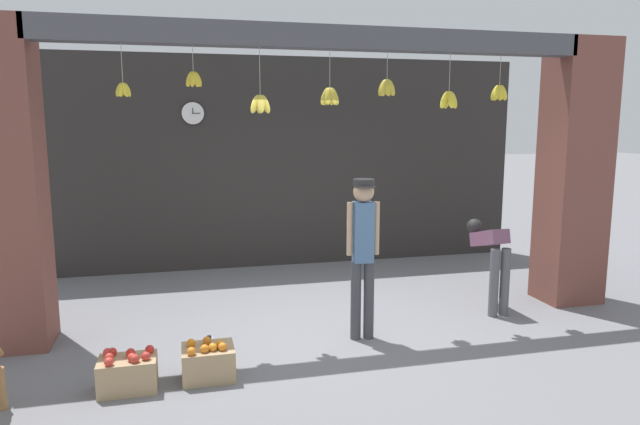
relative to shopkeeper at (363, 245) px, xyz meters
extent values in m
plane|color=slate|center=(-0.26, 0.36, -1.01)|extent=(60.00, 60.00, 0.00)
cube|color=#2D2B28|center=(-0.26, 3.36, 0.62)|extent=(7.78, 0.12, 3.27)
cube|color=brown|center=(-3.50, 0.66, 0.62)|extent=(0.70, 0.60, 3.27)
cube|color=brown|center=(2.97, 0.66, 0.62)|extent=(0.70, 0.60, 3.27)
cube|color=#4C4C51|center=(-0.26, 0.48, 2.14)|extent=(5.88, 0.24, 0.24)
cylinder|color=#B2AD99|center=(-2.32, 0.45, 1.83)|extent=(0.01, 0.01, 0.38)
ellipsoid|color=yellow|center=(-2.28, 0.45, 1.57)|extent=(0.10, 0.05, 0.15)
ellipsoid|color=yellow|center=(-2.30, 0.48, 1.57)|extent=(0.08, 0.09, 0.16)
ellipsoid|color=yellow|center=(-2.34, 0.48, 1.57)|extent=(0.08, 0.09, 0.16)
ellipsoid|color=yellow|center=(-2.36, 0.45, 1.57)|extent=(0.10, 0.05, 0.15)
ellipsoid|color=yellow|center=(-2.34, 0.41, 1.57)|extent=(0.08, 0.09, 0.16)
ellipsoid|color=yellow|center=(-2.30, 0.41, 1.57)|extent=(0.08, 0.09, 0.16)
cylinder|color=#B2AD99|center=(-1.65, 0.46, 1.89)|extent=(0.01, 0.01, 0.26)
ellipsoid|color=yellow|center=(-1.61, 0.46, 1.69)|extent=(0.11, 0.06, 0.17)
ellipsoid|color=yellow|center=(-1.62, 0.50, 1.69)|extent=(0.09, 0.10, 0.18)
ellipsoid|color=yellow|center=(-1.66, 0.50, 1.69)|extent=(0.07, 0.11, 0.17)
ellipsoid|color=yellow|center=(-1.69, 0.48, 1.69)|extent=(0.11, 0.08, 0.18)
ellipsoid|color=yellow|center=(-1.69, 0.44, 1.69)|extent=(0.11, 0.08, 0.18)
ellipsoid|color=yellow|center=(-1.66, 0.42, 1.69)|extent=(0.07, 0.11, 0.17)
ellipsoid|color=yellow|center=(-1.62, 0.43, 1.69)|extent=(0.09, 0.10, 0.18)
cylinder|color=#B2AD99|center=(-0.99, 0.43, 1.78)|extent=(0.01, 0.01, 0.48)
ellipsoid|color=yellow|center=(-0.93, 0.43, 1.44)|extent=(0.14, 0.07, 0.21)
ellipsoid|color=yellow|center=(-0.99, 0.48, 1.44)|extent=(0.07, 0.14, 0.21)
ellipsoid|color=yellow|center=(-1.04, 0.43, 1.44)|extent=(0.14, 0.07, 0.21)
ellipsoid|color=yellow|center=(-0.99, 0.38, 1.44)|extent=(0.07, 0.14, 0.21)
cylinder|color=#B2AD99|center=(-0.22, 0.52, 1.82)|extent=(0.01, 0.01, 0.39)
ellipsoid|color=gold|center=(-0.17, 0.52, 1.53)|extent=(0.14, 0.07, 0.21)
ellipsoid|color=gold|center=(-0.20, 0.57, 1.53)|extent=(0.11, 0.13, 0.22)
ellipsoid|color=gold|center=(-0.25, 0.57, 1.53)|extent=(0.11, 0.13, 0.22)
ellipsoid|color=gold|center=(-0.27, 0.52, 1.53)|extent=(0.14, 0.07, 0.21)
ellipsoid|color=gold|center=(-0.25, 0.48, 1.53)|extent=(0.11, 0.13, 0.22)
ellipsoid|color=gold|center=(-0.20, 0.48, 1.53)|extent=(0.11, 0.13, 0.22)
cylinder|color=#B2AD99|center=(0.42, 0.52, 1.87)|extent=(0.01, 0.01, 0.29)
ellipsoid|color=gold|center=(0.47, 0.52, 1.63)|extent=(0.13, 0.07, 0.20)
ellipsoid|color=gold|center=(0.45, 0.56, 1.63)|extent=(0.11, 0.12, 0.21)
ellipsoid|color=gold|center=(0.41, 0.57, 1.63)|extent=(0.09, 0.13, 0.20)
ellipsoid|color=gold|center=(0.38, 0.54, 1.63)|extent=(0.13, 0.10, 0.21)
ellipsoid|color=gold|center=(0.38, 0.50, 1.63)|extent=(0.13, 0.10, 0.21)
ellipsoid|color=gold|center=(0.41, 0.47, 1.63)|extent=(0.09, 0.13, 0.20)
ellipsoid|color=gold|center=(0.45, 0.48, 1.63)|extent=(0.11, 0.12, 0.21)
cylinder|color=#B2AD99|center=(1.14, 0.46, 1.81)|extent=(0.01, 0.01, 0.42)
ellipsoid|color=yellow|center=(1.19, 0.46, 1.51)|extent=(0.14, 0.07, 0.21)
ellipsoid|color=yellow|center=(1.14, 0.51, 1.51)|extent=(0.07, 0.14, 0.21)
ellipsoid|color=yellow|center=(1.08, 0.46, 1.51)|extent=(0.14, 0.07, 0.21)
ellipsoid|color=yellow|center=(1.14, 0.41, 1.51)|extent=(0.07, 0.14, 0.21)
cylinder|color=#B2AD99|center=(1.78, 0.49, 1.85)|extent=(0.01, 0.01, 0.34)
ellipsoid|color=yellow|center=(1.83, 0.49, 1.59)|extent=(0.13, 0.07, 0.19)
ellipsoid|color=yellow|center=(1.81, 0.53, 1.59)|extent=(0.11, 0.12, 0.20)
ellipsoid|color=yellow|center=(1.77, 0.54, 1.59)|extent=(0.08, 0.13, 0.20)
ellipsoid|color=yellow|center=(1.74, 0.51, 1.59)|extent=(0.12, 0.10, 0.20)
ellipsoid|color=yellow|center=(1.74, 0.47, 1.59)|extent=(0.12, 0.10, 0.20)
ellipsoid|color=yellow|center=(1.77, 0.45, 1.59)|extent=(0.08, 0.13, 0.20)
ellipsoid|color=yellow|center=(1.81, 0.45, 1.59)|extent=(0.11, 0.12, 0.20)
cylinder|color=#9E7042|center=(-3.26, -0.76, -0.84)|extent=(0.07, 0.07, 0.35)
cylinder|color=#424247|center=(0.07, -0.01, -0.59)|extent=(0.11, 0.11, 0.84)
cylinder|color=#424247|center=(-0.07, 0.01, -0.59)|extent=(0.11, 0.11, 0.84)
cube|color=#4C7099|center=(0.00, 0.00, 0.14)|extent=(0.21, 0.19, 0.63)
cylinder|color=tan|center=(0.14, -0.01, 0.18)|extent=(0.06, 0.06, 0.55)
cylinder|color=tan|center=(-0.14, 0.01, 0.18)|extent=(0.06, 0.06, 0.55)
sphere|color=tan|center=(0.00, 0.00, 0.56)|extent=(0.22, 0.22, 0.22)
cylinder|color=#2D2D2D|center=(0.00, 0.00, 0.65)|extent=(0.22, 0.22, 0.08)
cube|color=#2D2D2D|center=(-0.01, -0.11, 0.62)|extent=(0.19, 0.13, 0.01)
cylinder|color=#56565B|center=(1.72, 0.30, -0.61)|extent=(0.11, 0.11, 0.81)
cylinder|color=#56565B|center=(1.86, 0.30, -0.61)|extent=(0.11, 0.11, 0.81)
cube|color=#754760|center=(1.79, 0.58, -0.13)|extent=(0.23, 0.60, 0.31)
sphere|color=black|center=(1.80, 0.95, -0.05)|extent=(0.20, 0.20, 0.20)
cube|color=tan|center=(-1.63, -0.57, -0.87)|extent=(0.46, 0.38, 0.29)
sphere|color=orange|center=(-1.77, -0.52, -0.69)|extent=(0.08, 0.08, 0.08)
sphere|color=orange|center=(-1.52, -0.61, -0.69)|extent=(0.08, 0.08, 0.08)
sphere|color=orange|center=(-1.66, -0.68, -0.69)|extent=(0.08, 0.08, 0.08)
sphere|color=orange|center=(-1.78, -0.71, -0.69)|extent=(0.08, 0.08, 0.08)
sphere|color=orange|center=(-1.59, -0.66, -0.69)|extent=(0.08, 0.08, 0.08)
sphere|color=orange|center=(-1.63, -0.49, -0.69)|extent=(0.08, 0.08, 0.08)
sphere|color=orange|center=(-1.51, -0.67, -0.69)|extent=(0.08, 0.08, 0.08)
sphere|color=orange|center=(-1.59, -0.66, -0.69)|extent=(0.08, 0.08, 0.08)
cube|color=tan|center=(-2.31, -0.65, -0.87)|extent=(0.48, 0.33, 0.29)
sphere|color=red|center=(-2.24, -0.75, -0.69)|extent=(0.08, 0.08, 0.08)
sphere|color=red|center=(-2.45, -0.68, -0.69)|extent=(0.08, 0.08, 0.08)
sphere|color=red|center=(-2.15, -0.72, -0.69)|extent=(0.08, 0.08, 0.08)
sphere|color=red|center=(-2.26, -0.72, -0.69)|extent=(0.08, 0.08, 0.08)
sphere|color=red|center=(-2.28, -0.61, -0.69)|extent=(0.08, 0.08, 0.08)
sphere|color=red|center=(-2.44, -0.77, -0.69)|extent=(0.08, 0.08, 0.08)
sphere|color=red|center=(-2.13, -0.58, -0.69)|extent=(0.08, 0.08, 0.08)
sphere|color=red|center=(-2.44, -0.56, -0.69)|extent=(0.08, 0.08, 0.08)
sphere|color=red|center=(-2.48, -0.56, -0.69)|extent=(0.08, 0.08, 0.08)
cylinder|color=silver|center=(-1.60, -0.22, -0.89)|extent=(0.07, 0.07, 0.23)
cylinder|color=black|center=(-1.60, -0.22, -0.76)|extent=(0.04, 0.04, 0.03)
cylinder|color=black|center=(-1.60, 3.29, 1.39)|extent=(0.34, 0.01, 0.34)
cylinder|color=white|center=(-1.60, 3.28, 1.39)|extent=(0.33, 0.02, 0.33)
cube|color=black|center=(-1.60, 3.26, 1.42)|extent=(0.01, 0.01, 0.09)
cube|color=black|center=(-1.55, 3.26, 1.39)|extent=(0.12, 0.01, 0.01)
camera|label=1|loc=(-1.80, -5.50, 1.27)|focal=32.00mm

